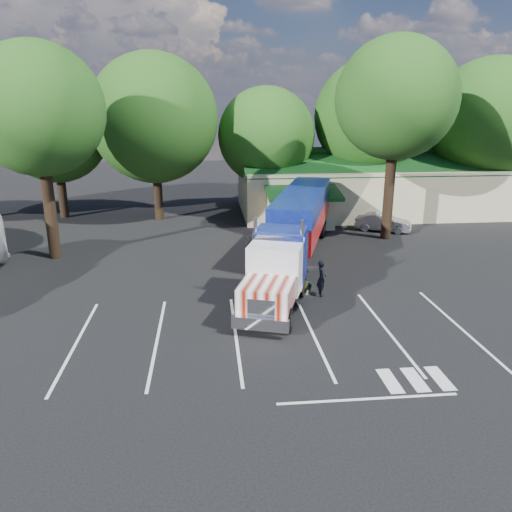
{
  "coord_description": "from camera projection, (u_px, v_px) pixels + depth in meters",
  "views": [
    {
      "loc": [
        -1.0,
        -24.67,
        9.19
      ],
      "look_at": [
        1.29,
        -1.37,
        2.0
      ],
      "focal_mm": 35.0,
      "sensor_mm": 36.0,
      "label": 1
    }
  ],
  "objects": [
    {
      "name": "ground",
      "position": [
        229.0,
        285.0,
        26.26
      ],
      "size": [
        120.0,
        120.0,
        0.0
      ],
      "primitive_type": "plane",
      "color": "black",
      "rests_on": "ground"
    },
    {
      "name": "event_hall",
      "position": [
        375.0,
        186.0,
        43.84
      ],
      "size": [
        24.2,
        14.12,
        5.55
      ],
      "color": "#BEB38D",
      "rests_on": "ground"
    },
    {
      "name": "tree_row_b",
      "position": [
        55.0,
        130.0,
        39.89
      ],
      "size": [
        8.4,
        8.4,
        11.35
      ],
      "color": "black",
      "rests_on": "ground"
    },
    {
      "name": "tree_row_c",
      "position": [
        154.0,
        119.0,
        38.85
      ],
      "size": [
        10.0,
        10.0,
        13.05
      ],
      "color": "black",
      "rests_on": "ground"
    },
    {
      "name": "tree_row_d",
      "position": [
        266.0,
        136.0,
        41.35
      ],
      "size": [
        8.0,
        8.0,
        10.6
      ],
      "color": "black",
      "rests_on": "ground"
    },
    {
      "name": "tree_row_e",
      "position": [
        371.0,
        117.0,
        42.23
      ],
      "size": [
        9.6,
        9.6,
        12.9
      ],
      "color": "black",
      "rests_on": "ground"
    },
    {
      "name": "tree_row_f",
      "position": [
        490.0,
        120.0,
        42.11
      ],
      "size": [
        10.4,
        10.4,
        13.0
      ],
      "color": "black",
      "rests_on": "ground"
    },
    {
      "name": "tree_near_left",
      "position": [
        38.0,
        110.0,
        28.4
      ],
      "size": [
        7.6,
        7.6,
        12.65
      ],
      "color": "black",
      "rests_on": "ground"
    },
    {
      "name": "tree_near_right",
      "position": [
        396.0,
        99.0,
        32.64
      ],
      "size": [
        8.0,
        8.0,
        13.5
      ],
      "color": "black",
      "rests_on": "ground"
    },
    {
      "name": "semi_truck",
      "position": [
        297.0,
        224.0,
        29.61
      ],
      "size": [
        8.31,
        19.31,
        4.09
      ],
      "rotation": [
        0.0,
        0.0,
        -0.31
      ],
      "color": "black",
      "rests_on": "ground"
    },
    {
      "name": "woman",
      "position": [
        322.0,
        278.0,
        24.62
      ],
      "size": [
        0.44,
        0.67,
        1.83
      ],
      "primitive_type": "imported",
      "rotation": [
        0.0,
        0.0,
        1.58
      ],
      "color": "black",
      "rests_on": "ground"
    },
    {
      "name": "bicycle",
      "position": [
        251.0,
        240.0,
        33.43
      ],
      "size": [
        1.15,
        1.71,
        0.85
      ],
      "primitive_type": "imported",
      "rotation": [
        0.0,
        0.0,
        0.4
      ],
      "color": "black",
      "rests_on": "ground"
    },
    {
      "name": "silver_sedan",
      "position": [
        383.0,
        222.0,
        37.18
      ],
      "size": [
        4.28,
        3.06,
        1.34
      ],
      "primitive_type": "imported",
      "rotation": [
        0.0,
        0.0,
        1.12
      ],
      "color": "#999AA0",
      "rests_on": "ground"
    }
  ]
}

